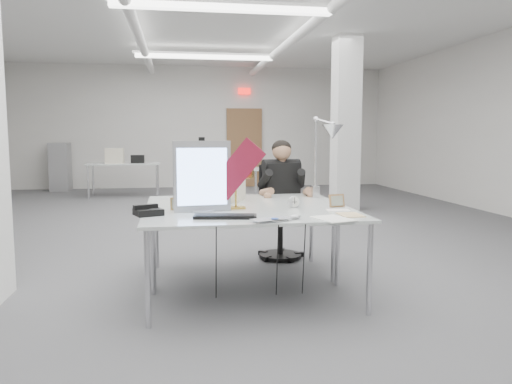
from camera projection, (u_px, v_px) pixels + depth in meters
room_shell at (226, 112)px, 6.53m from camera, size 10.04×14.04×3.24m
desk_main at (254, 216)px, 4.05m from camera, size 1.80×0.90×0.02m
desk_second at (240, 201)px, 4.94m from camera, size 1.80×0.90×0.02m
bg_desk_a at (220, 169)px, 9.48m from camera, size 1.60×0.80×0.02m
bg_desk_b at (124, 164)px, 11.33m from camera, size 1.60×0.80×0.02m
filing_cabinet at (60, 167)px, 12.50m from camera, size 0.45×0.55×1.20m
office_chair at (280, 210)px, 5.62m from camera, size 0.62×0.62×1.10m
seated_person at (282, 180)px, 5.53m from camera, size 0.61×0.71×0.96m
monitor at (202, 176)px, 4.16m from camera, size 0.48×0.10×0.59m
pennant at (237, 169)px, 4.16m from camera, size 0.47×0.19×0.53m
keyboard at (225, 216)px, 3.87m from camera, size 0.51×0.24×0.02m
laptop at (275, 221)px, 3.67m from camera, size 0.36×0.30×0.02m
mouse at (295, 217)px, 3.82m from camera, size 0.09×0.06×0.03m
bankers_lamp at (236, 190)px, 4.34m from camera, size 0.31×0.21×0.33m
desk_phone at (148, 212)px, 4.00m from camera, size 0.26×0.25×0.05m
picture_frame_left at (178, 204)px, 4.29m from camera, size 0.14×0.05×0.11m
picture_frame_right at (337, 201)px, 4.45m from camera, size 0.15×0.06×0.12m
desk_clock at (294, 202)px, 4.42m from camera, size 0.11×0.05×0.11m
paper_stack_a at (333, 219)px, 3.82m from camera, size 0.31×0.38×0.01m
paper_stack_b at (350, 215)px, 4.00m from camera, size 0.17×0.24×0.01m
paper_stack_c at (338, 210)px, 4.25m from camera, size 0.20×0.15×0.01m
beige_monitor at (221, 180)px, 4.91m from camera, size 0.51×0.50×0.39m
architect_lamp at (323, 159)px, 4.85m from camera, size 0.30×0.66×0.81m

